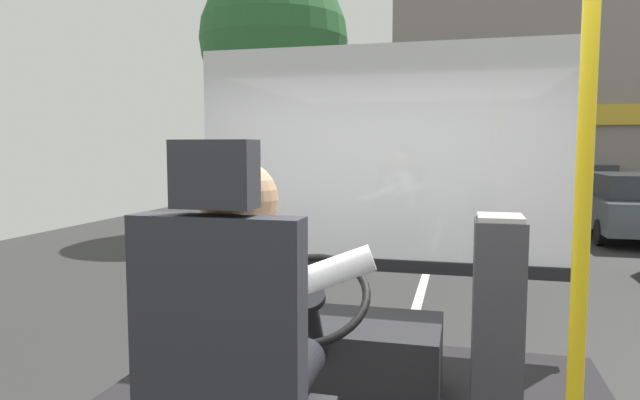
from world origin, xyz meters
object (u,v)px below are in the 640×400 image
Objects in this scene: bus_driver at (247,323)px; steering_console at (332,354)px; driver_seat at (233,400)px; parked_car_charcoal at (630,205)px; parked_car_black at (579,186)px; fare_box at (497,333)px; handrail_pole at (580,272)px.

bus_driver is 0.73× the size of steering_console.
bus_driver is (0.00, 0.11, 0.20)m from driver_seat.
steering_console is at bearing 90.00° from driver_seat.
driver_seat is 1.19× the size of steering_console.
driver_seat is 0.31× the size of parked_car_charcoal.
parked_car_black is (4.23, 16.44, -0.16)m from steering_console.
driver_seat is 1.30× the size of fare_box.
handrail_pole is at bearing -80.05° from fare_box.
bus_driver is 0.80× the size of fare_box.
driver_seat is at bearing -90.00° from steering_console.
handrail_pole is at bearing -100.61° from parked_car_black.
steering_console is at bearing 129.18° from handrail_pole.
bus_driver is 0.42× the size of handrail_pole.
handrail_pole is 1.90× the size of fare_box.
bus_driver is at bearing -103.52° from parked_car_black.
steering_console reaches higher than parked_car_charcoal.
parked_car_black is at bearing 79.39° from handrail_pole.
driver_seat is 18.22m from parked_car_black.
driver_seat is at bearing -103.44° from parked_car_black.
steering_console is at bearing -111.37° from parked_car_charcoal.
handrail_pole reaches higher than parked_car_black.
driver_seat is 0.68× the size of handrail_pole.
handrail_pole reaches higher than parked_car_charcoal.
driver_seat is at bearing -109.29° from parked_car_charcoal.
handrail_pole is at bearing 0.87° from bus_driver.
handrail_pole reaches higher than fare_box.
parked_car_charcoal is 5.63m from parked_car_black.
fare_box is 0.24× the size of parked_car_black.
parked_car_charcoal is at bearing 68.63° from steering_console.
parked_car_charcoal is (3.44, 11.10, -0.47)m from fare_box.
bus_driver is at bearing -132.36° from fare_box.
driver_seat is 1.25m from fare_box.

